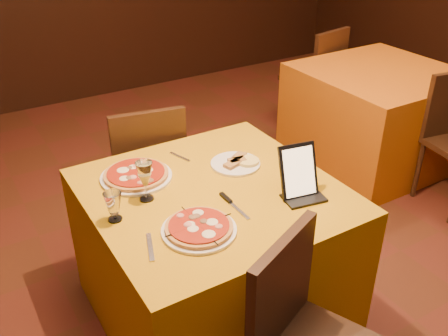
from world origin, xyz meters
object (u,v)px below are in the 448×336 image
pizza_far (136,175)px  water_glass (114,207)px  chair_main_far (145,169)px  tablet (298,171)px  chair_side_far (311,77)px  main_table (213,254)px  pizza_near (199,229)px  wine_glass (145,181)px  side_table (376,116)px

pizza_far → water_glass: 0.34m
pizza_far → chair_main_far: bearing=64.8°
tablet → chair_side_far: bearing=58.3°
water_glass → tablet: size_ratio=0.53×
main_table → chair_main_far: size_ratio=1.21×
pizza_far → water_glass: bearing=-127.5°
chair_side_far → pizza_near: 2.85m
water_glass → wine_glass: bearing=23.4°
main_table → water_glass: water_glass is taller
main_table → side_table: size_ratio=1.00×
chair_main_far → pizza_far: size_ratio=2.67×
chair_main_far → pizza_far: (-0.26, -0.55, 0.31)m
main_table → side_table: bearing=22.2°
side_table → chair_side_far: bearing=90.0°
side_table → chair_side_far: (0.00, 0.80, 0.08)m
tablet → pizza_far: bearing=148.5°
chair_main_far → pizza_near: 1.13m
main_table → chair_side_far: 2.52m
pizza_near → water_glass: size_ratio=2.36×
side_table → tablet: (-1.64, -1.02, 0.49)m
pizza_far → main_table: bearing=-47.2°
tablet → side_table: bearing=42.2°
pizza_near → wine_glass: 0.35m
side_table → wine_glass: size_ratio=5.79×
main_table → wine_glass: size_ratio=5.79×
chair_main_far → pizza_far: bearing=75.1°
side_table → pizza_far: size_ratio=3.23×
chair_side_far → water_glass: 2.91m
pizza_far → wine_glass: wine_glass is taller
pizza_near → water_glass: water_glass is taller
tablet → chair_main_far: bearing=116.6°
chair_main_far → wine_glass: 0.89m
side_table → wine_glass: bearing=-162.4°
pizza_near → wine_glass: (-0.08, 0.33, 0.08)m
side_table → water_glass: bearing=-162.0°
pizza_near → pizza_far: 0.53m
chair_side_far → pizza_far: 2.58m
main_table → pizza_near: 0.50m
chair_side_far → tablet: 2.48m
chair_main_far → chair_side_far: (1.95, 0.77, 0.00)m
main_table → chair_main_far: bearing=90.0°
side_table → pizza_far: (-2.20, -0.52, 0.39)m
wine_glass → water_glass: 0.19m
side_table → pizza_near: (-2.15, -1.04, 0.39)m
side_table → chair_main_far: (-1.95, 0.03, 0.08)m
pizza_near → wine_glass: size_ratio=1.61×
wine_glass → water_glass: wine_glass is taller
main_table → chair_side_far: chair_side_far is taller
wine_glass → tablet: tablet is taller
chair_main_far → chair_side_far: 2.09m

